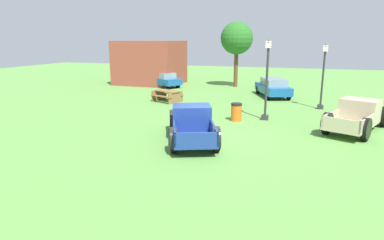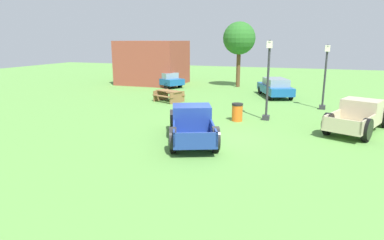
{
  "view_description": "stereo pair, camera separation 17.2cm",
  "coord_description": "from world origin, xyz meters",
  "px_view_note": "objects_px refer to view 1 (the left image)",
  "views": [
    {
      "loc": [
        3.86,
        -13.51,
        4.21
      ],
      "look_at": [
        -0.59,
        -0.47,
        0.9
      ],
      "focal_mm": 31.31,
      "sensor_mm": 36.0,
      "label": 1
    },
    {
      "loc": [
        4.02,
        -13.46,
        4.21
      ],
      "look_at": [
        -0.59,
        -0.47,
        0.9
      ],
      "focal_mm": 31.31,
      "sensor_mm": 36.0,
      "label": 2
    }
  ],
  "objects_px": {
    "lamp_post_near": "(323,76)",
    "picnic_table": "(167,95)",
    "sedan_distant_a": "(273,87)",
    "trash_can": "(236,112)",
    "pickup_truck_foreground": "(191,122)",
    "pickup_truck_behind_left": "(359,115)",
    "oak_tree_east": "(237,39)",
    "lamp_post_far": "(267,79)",
    "sedan_distant_b": "(163,79)"
  },
  "relations": [
    {
      "from": "picnic_table",
      "to": "lamp_post_far",
      "type": "bearing_deg",
      "value": -24.94
    },
    {
      "from": "pickup_truck_foreground",
      "to": "sedan_distant_b",
      "type": "xyz_separation_m",
      "value": [
        -7.86,
        14.77,
        -0.01
      ]
    },
    {
      "from": "sedan_distant_b",
      "to": "trash_can",
      "type": "height_order",
      "value": "sedan_distant_b"
    },
    {
      "from": "sedan_distant_b",
      "to": "lamp_post_far",
      "type": "bearing_deg",
      "value": -44.17
    },
    {
      "from": "pickup_truck_behind_left",
      "to": "lamp_post_far",
      "type": "xyz_separation_m",
      "value": [
        -4.51,
        0.54,
        1.51
      ]
    },
    {
      "from": "pickup_truck_foreground",
      "to": "oak_tree_east",
      "type": "relative_size",
      "value": 0.88
    },
    {
      "from": "picnic_table",
      "to": "lamp_post_near",
      "type": "bearing_deg",
      "value": 4.32
    },
    {
      "from": "picnic_table",
      "to": "trash_can",
      "type": "distance_m",
      "value": 7.01
    },
    {
      "from": "sedan_distant_a",
      "to": "sedan_distant_b",
      "type": "relative_size",
      "value": 1.07
    },
    {
      "from": "pickup_truck_foreground",
      "to": "sedan_distant_b",
      "type": "relative_size",
      "value": 1.21
    },
    {
      "from": "lamp_post_near",
      "to": "lamp_post_far",
      "type": "xyz_separation_m",
      "value": [
        -2.92,
        -4.07,
        0.14
      ]
    },
    {
      "from": "oak_tree_east",
      "to": "trash_can",
      "type": "bearing_deg",
      "value": -78.21
    },
    {
      "from": "pickup_truck_behind_left",
      "to": "oak_tree_east",
      "type": "distance_m",
      "value": 15.97
    },
    {
      "from": "pickup_truck_foreground",
      "to": "oak_tree_east",
      "type": "bearing_deg",
      "value": 95.17
    },
    {
      "from": "lamp_post_near",
      "to": "trash_can",
      "type": "relative_size",
      "value": 4.17
    },
    {
      "from": "sedan_distant_b",
      "to": "lamp_post_near",
      "type": "relative_size",
      "value": 1.07
    },
    {
      "from": "lamp_post_near",
      "to": "lamp_post_far",
      "type": "distance_m",
      "value": 5.01
    },
    {
      "from": "sedan_distant_a",
      "to": "lamp_post_near",
      "type": "xyz_separation_m",
      "value": [
        3.28,
        -3.76,
        1.34
      ]
    },
    {
      "from": "pickup_truck_behind_left",
      "to": "oak_tree_east",
      "type": "xyz_separation_m",
      "value": [
        -8.67,
        12.92,
        3.59
      ]
    },
    {
      "from": "lamp_post_near",
      "to": "trash_can",
      "type": "bearing_deg",
      "value": -131.95
    },
    {
      "from": "pickup_truck_behind_left",
      "to": "lamp_post_far",
      "type": "distance_m",
      "value": 4.79
    },
    {
      "from": "sedan_distant_a",
      "to": "lamp_post_far",
      "type": "xyz_separation_m",
      "value": [
        0.36,
        -7.83,
        1.48
      ]
    },
    {
      "from": "oak_tree_east",
      "to": "sedan_distant_a",
      "type": "bearing_deg",
      "value": -50.12
    },
    {
      "from": "sedan_distant_a",
      "to": "oak_tree_east",
      "type": "height_order",
      "value": "oak_tree_east"
    },
    {
      "from": "lamp_post_near",
      "to": "picnic_table",
      "type": "distance_m",
      "value": 10.2
    },
    {
      "from": "lamp_post_far",
      "to": "trash_can",
      "type": "distance_m",
      "value": 2.37
    },
    {
      "from": "picnic_table",
      "to": "oak_tree_east",
      "type": "bearing_deg",
      "value": 71.93
    },
    {
      "from": "sedan_distant_a",
      "to": "trash_can",
      "type": "distance_m",
      "value": 8.66
    },
    {
      "from": "sedan_distant_a",
      "to": "sedan_distant_b",
      "type": "height_order",
      "value": "sedan_distant_a"
    },
    {
      "from": "sedan_distant_a",
      "to": "picnic_table",
      "type": "height_order",
      "value": "sedan_distant_a"
    },
    {
      "from": "pickup_truck_foreground",
      "to": "lamp_post_near",
      "type": "bearing_deg",
      "value": 57.29
    },
    {
      "from": "pickup_truck_foreground",
      "to": "pickup_truck_behind_left",
      "type": "bearing_deg",
      "value": 29.5
    },
    {
      "from": "pickup_truck_foreground",
      "to": "lamp_post_far",
      "type": "height_order",
      "value": "lamp_post_far"
    },
    {
      "from": "sedan_distant_a",
      "to": "trash_can",
      "type": "xyz_separation_m",
      "value": [
        -1.06,
        -8.59,
        -0.26
      ]
    },
    {
      "from": "lamp_post_far",
      "to": "oak_tree_east",
      "type": "bearing_deg",
      "value": 108.58
    },
    {
      "from": "pickup_truck_behind_left",
      "to": "sedan_distant_b",
      "type": "relative_size",
      "value": 1.21
    },
    {
      "from": "lamp_post_far",
      "to": "trash_can",
      "type": "xyz_separation_m",
      "value": [
        -1.42,
        -0.76,
        -1.74
      ]
    },
    {
      "from": "picnic_table",
      "to": "sedan_distant_a",
      "type": "bearing_deg",
      "value": 33.74
    },
    {
      "from": "trash_can",
      "to": "oak_tree_east",
      "type": "relative_size",
      "value": 0.16
    },
    {
      "from": "pickup_truck_foreground",
      "to": "pickup_truck_behind_left",
      "type": "relative_size",
      "value": 1.0
    },
    {
      "from": "pickup_truck_foreground",
      "to": "picnic_table",
      "type": "xyz_separation_m",
      "value": [
        -4.49,
        7.89,
        -0.21
      ]
    },
    {
      "from": "lamp_post_far",
      "to": "pickup_truck_foreground",
      "type": "bearing_deg",
      "value": -119.88
    },
    {
      "from": "sedan_distant_a",
      "to": "pickup_truck_foreground",
      "type": "bearing_deg",
      "value": -100.37
    },
    {
      "from": "trash_can",
      "to": "sedan_distant_a",
      "type": "bearing_deg",
      "value": 82.97
    },
    {
      "from": "lamp_post_near",
      "to": "picnic_table",
      "type": "height_order",
      "value": "lamp_post_near"
    },
    {
      "from": "pickup_truck_foreground",
      "to": "lamp_post_far",
      "type": "relative_size",
      "value": 1.21
    },
    {
      "from": "pickup_truck_foreground",
      "to": "sedan_distant_b",
      "type": "bearing_deg",
      "value": 118.03
    },
    {
      "from": "pickup_truck_foreground",
      "to": "sedan_distant_a",
      "type": "relative_size",
      "value": 1.13
    },
    {
      "from": "lamp_post_near",
      "to": "trash_can",
      "type": "distance_m",
      "value": 6.69
    },
    {
      "from": "pickup_truck_behind_left",
      "to": "picnic_table",
      "type": "distance_m",
      "value": 12.25
    }
  ]
}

